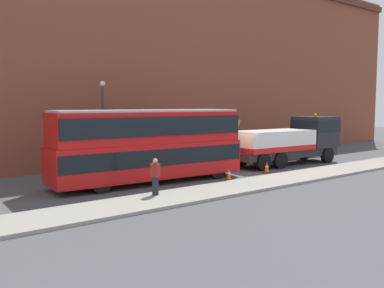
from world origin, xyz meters
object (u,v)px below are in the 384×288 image
(recovery_tow_truck, at_px, (290,140))
(traffic_cone_midway, at_px, (267,167))
(pedestrian_onlooker, at_px, (155,177))
(street_lamp, at_px, (103,118))
(traffic_cone_near_bus, at_px, (229,174))
(double_decker_bus, at_px, (150,143))

(recovery_tow_truck, distance_m, traffic_cone_midway, 4.80)
(recovery_tow_truck, xyz_separation_m, pedestrian_onlooker, (-13.88, -3.35, -0.77))
(traffic_cone_midway, relative_size, street_lamp, 0.12)
(recovery_tow_truck, height_order, traffic_cone_near_bus, recovery_tow_truck)
(recovery_tow_truck, xyz_separation_m, traffic_cone_midway, (-4.29, -1.62, -1.42))
(pedestrian_onlooker, bearing_deg, street_lamp, 56.90)
(double_decker_bus, height_order, pedestrian_onlooker, double_decker_bus)
(double_decker_bus, height_order, traffic_cone_near_bus, double_decker_bus)
(recovery_tow_truck, bearing_deg, traffic_cone_near_bus, -162.51)
(pedestrian_onlooker, xyz_separation_m, traffic_cone_near_bus, (5.91, 1.35, -0.64))
(recovery_tow_truck, relative_size, street_lamp, 1.75)
(street_lamp, bearing_deg, traffic_cone_near_bus, -58.70)
(traffic_cone_midway, bearing_deg, double_decker_bus, 167.98)
(double_decker_bus, xyz_separation_m, street_lamp, (-0.26, 5.11, 1.24))
(recovery_tow_truck, relative_size, double_decker_bus, 0.92)
(double_decker_bus, bearing_deg, pedestrian_onlooker, -115.07)
(recovery_tow_truck, height_order, traffic_cone_midway, recovery_tow_truck)
(double_decker_bus, xyz_separation_m, traffic_cone_near_bus, (4.08, -2.02, -1.89))
(pedestrian_onlooker, relative_size, traffic_cone_midway, 2.38)
(double_decker_bus, distance_m, traffic_cone_near_bus, 4.93)
(traffic_cone_near_bus, bearing_deg, street_lamp, 121.30)
(traffic_cone_near_bus, bearing_deg, double_decker_bus, 153.63)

